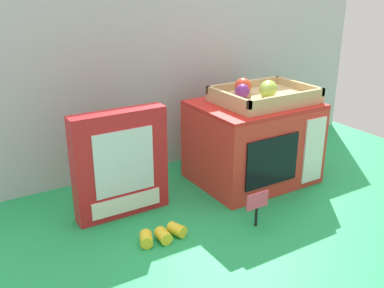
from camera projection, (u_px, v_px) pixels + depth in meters
name	position (u px, v px, depth m)	size (l,w,h in m)	color
ground_plane	(222.00, 189.00, 1.39)	(1.70, 1.70, 0.00)	#219E54
display_back_panel	(176.00, 82.00, 1.52)	(1.61, 0.03, 0.58)	#B7BABF
toy_microwave	(253.00, 142.00, 1.42)	(0.37, 0.30, 0.26)	red
food_groups_crate	(263.00, 95.00, 1.37)	(0.30, 0.22, 0.08)	tan
cookie_set_box	(121.00, 164.00, 1.20)	(0.26, 0.06, 0.30)	red
price_sign	(257.00, 204.00, 1.16)	(0.07, 0.01, 0.10)	black
loose_toy_banana	(162.00, 235.00, 1.12)	(0.13, 0.06, 0.03)	yellow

